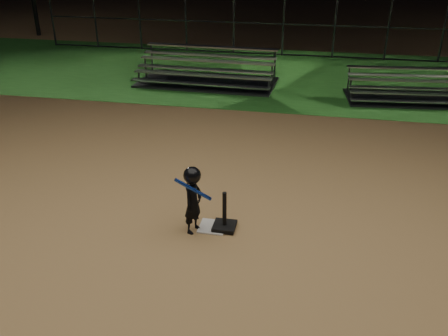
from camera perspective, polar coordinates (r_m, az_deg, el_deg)
ground at (r=8.33m, az=-1.36°, el=-7.00°), size 80.00×80.00×0.00m
grass_strip at (r=17.48m, az=5.90°, el=10.88°), size 60.00×8.00×0.01m
home_plate at (r=8.32m, az=-1.36°, el=-6.93°), size 0.45×0.45×0.02m
batting_tee at (r=8.22m, az=0.06°, el=-6.31°), size 0.38×0.38×0.67m
child_batter at (r=7.93m, az=-3.68°, el=-3.54°), size 0.58×0.49×1.19m
bleacher_left at (r=16.26m, az=-2.04°, el=10.65°), size 4.55×2.34×1.10m
bleacher_right at (r=15.56m, az=20.80°, el=8.07°), size 3.68×2.05×0.87m
backstop_fence at (r=20.14m, az=7.00°, el=16.47°), size 20.08×0.08×2.50m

